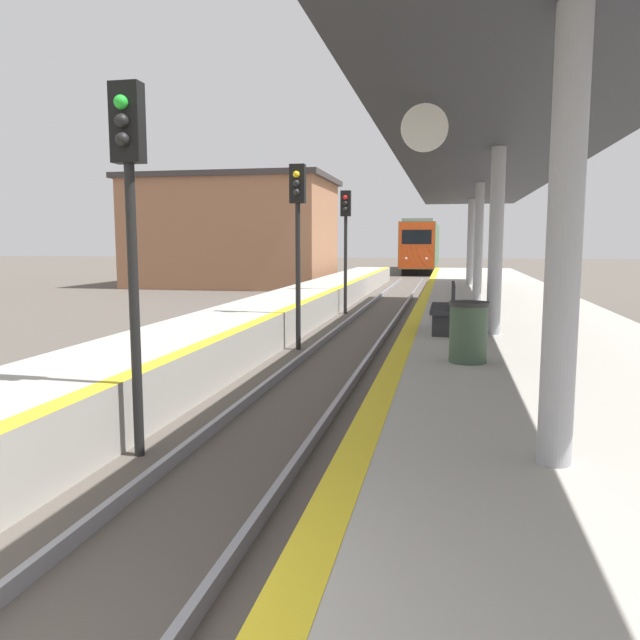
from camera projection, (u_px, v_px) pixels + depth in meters
name	position (u px, v px, depth m)	size (l,w,h in m)	color
train	(422.00, 246.00, 54.83)	(2.72, 18.15, 4.32)	black
signal_near	(130.00, 200.00, 7.20)	(0.36, 0.31, 4.38)	black
signal_mid	(298.00, 221.00, 14.66)	(0.36, 0.31, 4.38)	black
signal_far	(346.00, 228.00, 22.16)	(0.36, 0.31, 4.38)	black
station_canopy	(488.00, 168.00, 14.51)	(3.85, 27.75, 3.59)	#99999E
trash_bin	(468.00, 332.00, 8.82)	(0.56, 0.56, 0.86)	#384C38
bench	(446.00, 306.00, 11.84)	(0.44, 1.73, 0.92)	#28282D
station_building	(234.00, 232.00, 36.46)	(11.52, 7.96, 6.30)	#9E6B4C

